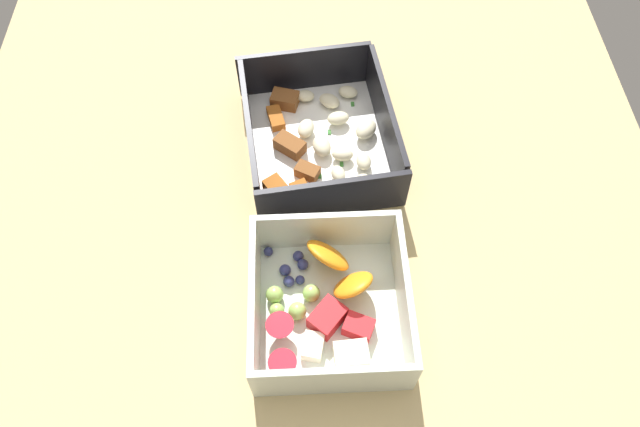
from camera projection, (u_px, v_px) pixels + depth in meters
table_surface at (306, 222)px, 63.81cm from camera, size 80.00×80.00×2.00cm
pasta_container at (315, 137)px, 66.19cm from camera, size 20.83×18.23×6.55cm
fruit_bowl at (323, 305)px, 55.37cm from camera, size 15.89×14.77×6.33cm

